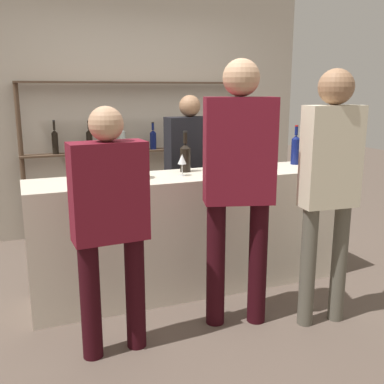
{
  "coord_description": "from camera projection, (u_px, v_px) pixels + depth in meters",
  "views": [
    {
      "loc": [
        -1.29,
        -3.29,
        1.63
      ],
      "look_at": [
        0.0,
        0.0,
        0.82
      ],
      "focal_mm": 42.0,
      "sensor_mm": 36.0,
      "label": 1
    }
  ],
  "objects": [
    {
      "name": "server_behind_counter",
      "position": [
        190.0,
        164.0,
        4.42
      ],
      "size": [
        0.48,
        0.23,
        1.58
      ],
      "rotation": [
        0.0,
        0.0,
        -1.53
      ],
      "color": "black",
      "rests_on": "ground_plane"
    },
    {
      "name": "counter_bottle_1",
      "position": [
        185.0,
        157.0,
        3.68
      ],
      "size": [
        0.09,
        0.09,
        0.34
      ],
      "color": "black",
      "rests_on": "bar_counter"
    },
    {
      "name": "customer_left",
      "position": [
        110.0,
        216.0,
        2.67
      ],
      "size": [
        0.45,
        0.22,
        1.54
      ],
      "rotation": [
        0.0,
        0.0,
        1.63
      ],
      "color": "black",
      "rests_on": "ground_plane"
    },
    {
      "name": "back_shelf",
      "position": [
        138.0,
        132.0,
        5.09
      ],
      "size": [
        2.55,
        0.18,
        1.71
      ],
      "color": "#4C3828",
      "rests_on": "ground_plane"
    },
    {
      "name": "counter_bottle_2",
      "position": [
        256.0,
        150.0,
        3.91
      ],
      "size": [
        0.08,
        0.08,
        0.37
      ],
      "color": "brown",
      "rests_on": "bar_counter"
    },
    {
      "name": "bar_counter",
      "position": [
        192.0,
        232.0,
        3.7
      ],
      "size": [
        2.58,
        0.54,
        0.96
      ],
      "primitive_type": "cube",
      "color": "beige",
      "rests_on": "ground_plane"
    },
    {
      "name": "customer_right",
      "position": [
        330.0,
        176.0,
        3.0
      ],
      "size": [
        0.4,
        0.23,
        1.76
      ],
      "rotation": [
        0.0,
        0.0,
        1.48
      ],
      "color": "#575347",
      "rests_on": "ground_plane"
    },
    {
      "name": "back_wall",
      "position": [
        133.0,
        109.0,
        5.19
      ],
      "size": [
        4.18,
        0.12,
        2.8
      ],
      "primitive_type": "cube",
      "color": "#B2A899",
      "rests_on": "ground_plane"
    },
    {
      "name": "wine_glass",
      "position": [
        182.0,
        160.0,
        3.5
      ],
      "size": [
        0.07,
        0.07,
        0.17
      ],
      "color": "silver",
      "rests_on": "bar_counter"
    },
    {
      "name": "counter_bottle_0",
      "position": [
        295.0,
        149.0,
        4.04
      ],
      "size": [
        0.08,
        0.08,
        0.35
      ],
      "color": "#0F1956",
      "rests_on": "bar_counter"
    },
    {
      "name": "ground_plane",
      "position": [
        192.0,
        286.0,
        3.81
      ],
      "size": [
        16.0,
        16.0,
        0.0
      ],
      "primitive_type": "plane",
      "color": "brown"
    },
    {
      "name": "customer_center",
      "position": [
        239.0,
        174.0,
        2.99
      ],
      "size": [
        0.5,
        0.33,
        1.82
      ],
      "rotation": [
        0.0,
        0.0,
        1.28
      ],
      "color": "black",
      "rests_on": "ground_plane"
    },
    {
      "name": "ice_bucket",
      "position": [
        129.0,
        164.0,
        3.38
      ],
      "size": [
        0.18,
        0.18,
        0.23
      ],
      "color": "#846647",
      "rests_on": "bar_counter"
    }
  ]
}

